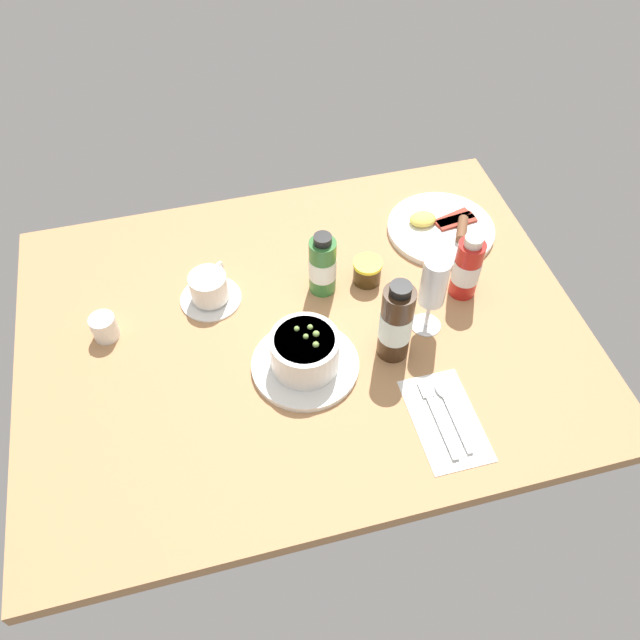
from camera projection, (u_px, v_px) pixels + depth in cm
name	position (u px, v px, depth cm)	size (l,w,h in cm)	color
ground_plane	(302.00, 332.00, 130.04)	(110.00, 84.00, 3.00)	#B27F51
porridge_bowl	(305.00, 354.00, 119.71)	(20.25, 20.25, 9.26)	white
cutlery_setting	(445.00, 417.00, 115.61)	(11.49, 19.76, 0.90)	white
coffee_cup	(209.00, 289.00, 131.28)	(12.49, 12.49, 6.60)	white
creamer_jug	(104.00, 327.00, 125.52)	(5.87, 5.00, 5.71)	white
wine_glass	(434.00, 285.00, 120.16)	(5.98, 5.98, 17.92)	white
jam_jar	(367.00, 271.00, 134.93)	(6.05, 6.05, 5.29)	#3A2810
sauce_bottle_brown	(396.00, 323.00, 118.61)	(6.13, 6.13, 18.51)	#382314
sauce_bottle_green	(323.00, 265.00, 130.43)	(5.62, 5.62, 14.61)	#337233
sauce_bottle_red	(467.00, 268.00, 129.65)	(5.59, 5.59, 15.20)	#B21E19
breakfast_plate	(441.00, 228.00, 145.82)	(23.88, 23.88, 3.70)	white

